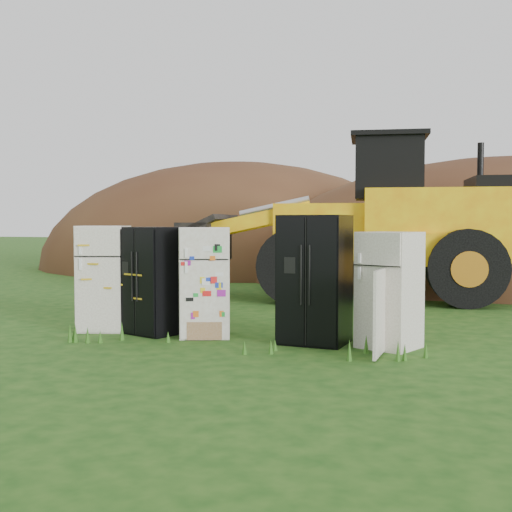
{
  "coord_description": "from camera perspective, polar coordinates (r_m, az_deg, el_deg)",
  "views": [
    {
      "loc": [
        3.42,
        -9.61,
        1.86
      ],
      "look_at": [
        -0.37,
        2.0,
        1.22
      ],
      "focal_mm": 45.0,
      "sensor_mm": 36.0,
      "label": 1
    }
  ],
  "objects": [
    {
      "name": "ground",
      "position": [
        10.37,
        -1.51,
        -7.32
      ],
      "size": [
        120.0,
        120.0,
        0.0
      ],
      "primitive_type": "plane",
      "color": "#174412",
      "rests_on": "ground"
    },
    {
      "name": "fridge_leftmost",
      "position": [
        11.34,
        -13.37,
        -1.93
      ],
      "size": [
        0.98,
        0.96,
        1.8
      ],
      "primitive_type": null,
      "rotation": [
        0.0,
        0.0,
        0.29
      ],
      "color": "white",
      "rests_on": "ground"
    },
    {
      "name": "fridge_black_side",
      "position": [
        10.85,
        -9.12,
        -2.14
      ],
      "size": [
        1.13,
        1.02,
        1.78
      ],
      "primitive_type": null,
      "rotation": [
        0.0,
        0.0,
        -0.37
      ],
      "color": "black",
      "rests_on": "ground"
    },
    {
      "name": "fridge_sticker",
      "position": [
        10.46,
        -4.53,
        -2.32
      ],
      "size": [
        1.0,
        0.96,
        1.78
      ],
      "primitive_type": null,
      "rotation": [
        0.0,
        0.0,
        0.35
      ],
      "color": "white",
      "rests_on": "ground"
    },
    {
      "name": "fridge_black_right",
      "position": [
        9.88,
        5.25,
        -2.08
      ],
      "size": [
        1.06,
        0.91,
        1.97
      ],
      "primitive_type": null,
      "rotation": [
        0.0,
        0.0,
        -0.09
      ],
      "color": "black",
      "rests_on": "ground"
    },
    {
      "name": "fridge_open_door",
      "position": [
        9.69,
        11.77,
        -2.97
      ],
      "size": [
        1.0,
        0.97,
        1.72
      ],
      "primitive_type": null,
      "rotation": [
        0.0,
        0.0,
        -0.4
      ],
      "color": "white",
      "rests_on": "ground"
    },
    {
      "name": "wheel_loader",
      "position": [
        15.78,
        8.03,
        3.41
      ],
      "size": [
        8.58,
        4.48,
        3.96
      ],
      "primitive_type": null,
      "rotation": [
        0.0,
        0.0,
        0.15
      ],
      "color": "yellow",
      "rests_on": "ground"
    },
    {
      "name": "dirt_mound_right",
      "position": [
        21.75,
        21.17,
        -2.1
      ],
      "size": [
        16.73,
        12.27,
        7.81
      ],
      "primitive_type": "ellipsoid",
      "color": "#402114",
      "rests_on": "ground"
    },
    {
      "name": "dirt_mound_left",
      "position": [
        25.9,
        -2.17,
        -1.11
      ],
      "size": [
        16.13,
        12.1,
        8.53
      ],
      "primitive_type": "ellipsoid",
      "color": "#402114",
      "rests_on": "ground"
    },
    {
      "name": "dirt_mound_back",
      "position": [
        27.37,
        10.32,
        -0.94
      ],
      "size": [
        20.7,
        13.8,
        6.96
      ],
      "primitive_type": "ellipsoid",
      "color": "#402114",
      "rests_on": "ground"
    }
  ]
}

